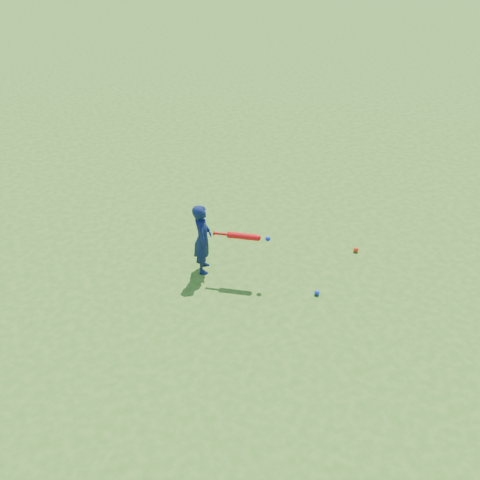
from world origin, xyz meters
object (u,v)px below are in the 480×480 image
(child, at_px, (203,239))
(ground_ball_blue, at_px, (317,293))
(ground_ball_red, at_px, (356,250))
(bat_swing, at_px, (245,236))

(child, height_order, ground_ball_blue, child)
(child, relative_size, ground_ball_blue, 15.05)
(child, distance_m, ground_ball_red, 2.23)
(bat_swing, bearing_deg, ground_ball_red, 29.60)
(bat_swing, bearing_deg, child, 175.36)
(child, xyz_separation_m, ground_ball_blue, (1.18, -1.03, -0.47))
(child, distance_m, ground_ball_blue, 1.64)
(ground_ball_red, relative_size, bat_swing, 0.11)
(ground_ball_blue, height_order, bat_swing, bat_swing)
(child, height_order, ground_ball_red, child)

